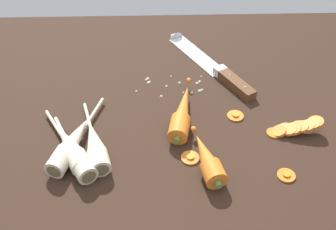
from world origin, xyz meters
TOP-DOWN VIEW (x-y plane):
  - ground_plane at (0.00, 0.00)cm, footprint 120.00×90.00cm
  - chefs_knife at (10.43, 19.32)cm, footprint 20.50×31.62cm
  - whole_carrot at (3.08, -2.04)cm, footprint 7.17×20.85cm
  - whole_carrot_second at (7.14, -15.64)cm, footprint 6.86×15.83cm
  - parsnip_front at (-19.10, -12.21)cm, footprint 9.87×16.38cm
  - parsnip_mid_left at (-18.88, -12.90)cm, footprint 13.62×20.80cm
  - parsnip_mid_right at (-19.52, -10.58)cm, footprint 9.40×22.87cm
  - parsnip_back at (-14.77, -11.09)cm, footprint 7.95×20.88cm
  - carrot_slice_stack at (26.68, -6.70)cm, footprint 11.76×3.83cm
  - carrot_slice_stray_near at (22.09, -18.44)cm, footprint 3.49×3.49cm
  - carrot_slice_stray_mid at (14.93, -1.25)cm, footprint 3.64×3.64cm
  - carrot_slice_stray_far at (4.09, -13.40)cm, footprint 3.72×3.72cm
  - mince_crumbs at (2.18, 10.07)cm, footprint 16.34×8.37cm

SIDE VIEW (x-z plane):
  - ground_plane at x=0.00cm, z-range -4.00..0.00cm
  - carrot_slice_stray_mid at x=14.93cm, z-range 0.01..0.71cm
  - carrot_slice_stray_far at x=4.09cm, z-range 0.01..0.71cm
  - carrot_slice_stray_near at x=22.09cm, z-range 0.01..0.71cm
  - mince_crumbs at x=2.18cm, z-range -0.07..0.81cm
  - chefs_knife at x=10.43cm, z-range -1.44..2.74cm
  - carrot_slice_stack at x=26.68cm, z-range -0.41..3.32cm
  - parsnip_mid_right at x=-19.52cm, z-range -0.02..3.98cm
  - parsnip_mid_left at x=-18.88cm, z-range -0.02..3.98cm
  - parsnip_back at x=-14.77cm, z-range -0.02..3.98cm
  - parsnip_front at x=-19.10cm, z-range -0.02..3.98cm
  - whole_carrot_second at x=7.14cm, z-range 0.00..4.20cm
  - whole_carrot at x=3.08cm, z-range 0.00..4.20cm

